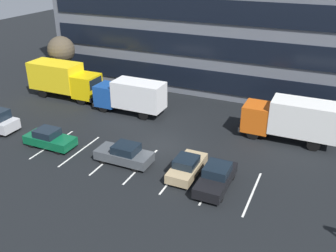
% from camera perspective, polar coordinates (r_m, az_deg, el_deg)
% --- Properties ---
extents(ground_plane, '(120.00, 120.00, 0.00)m').
position_cam_1_polar(ground_plane, '(31.01, -1.03, -3.02)').
color(ground_plane, black).
extents(office_building, '(39.89, 12.08, 18.00)m').
position_cam_1_polar(office_building, '(44.53, 9.30, 17.66)').
color(office_building, slate).
rests_on(office_building, ground_plane).
extents(lot_markings, '(16.94, 5.40, 0.01)m').
position_cam_1_polar(lot_markings, '(28.28, -4.11, -6.11)').
color(lot_markings, silver).
rests_on(lot_markings, ground_plane).
extents(box_truck_orange, '(7.79, 2.58, 3.61)m').
position_cam_1_polar(box_truck_orange, '(32.67, 18.34, 1.12)').
color(box_truck_orange, '#D85914').
rests_on(box_truck_orange, ground_plane).
extents(box_truck_yellow_all, '(8.11, 2.69, 3.76)m').
position_cam_1_polar(box_truck_yellow_all, '(42.11, -15.62, 6.98)').
color(box_truck_yellow_all, yellow).
rests_on(box_truck_yellow_all, ground_plane).
extents(box_truck_blue, '(7.19, 2.38, 3.33)m').
position_cam_1_polar(box_truck_blue, '(36.69, -5.72, 4.72)').
color(box_truck_blue, '#194799').
rests_on(box_truck_blue, ground_plane).
extents(sedan_tan, '(1.71, 4.09, 1.47)m').
position_cam_1_polar(sedan_tan, '(26.87, 2.91, -6.19)').
color(sedan_tan, tan).
rests_on(sedan_tan, ground_plane).
extents(sedan_charcoal, '(4.34, 1.82, 1.55)m').
position_cam_1_polar(sedan_charcoal, '(28.48, -6.66, -4.28)').
color(sedan_charcoal, '#474C51').
rests_on(sedan_charcoal, ground_plane).
extents(sedan_black, '(1.85, 4.41, 1.58)m').
position_cam_1_polar(sedan_black, '(25.76, 7.36, -7.78)').
color(sedan_black, black).
rests_on(sedan_black, ground_plane).
extents(sedan_forest, '(4.23, 1.77, 1.52)m').
position_cam_1_polar(sedan_forest, '(32.08, -17.63, -1.84)').
color(sedan_forest, '#0C5933').
rests_on(sedan_forest, ground_plane).
extents(bare_tree, '(3.10, 3.10, 5.82)m').
position_cam_1_polar(bare_tree, '(45.51, -15.98, 11.08)').
color(bare_tree, '#473323').
rests_on(bare_tree, ground_plane).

